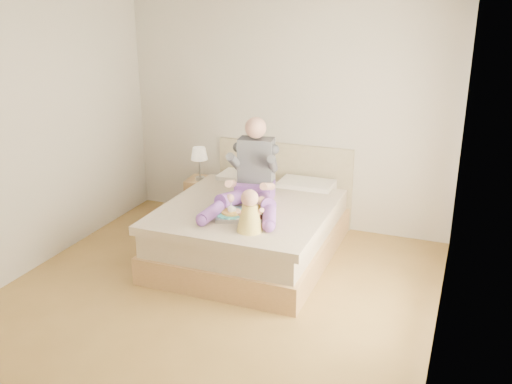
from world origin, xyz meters
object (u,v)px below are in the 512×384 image
(bed, at_px, (254,225))
(adult, at_px, (252,179))
(tray, at_px, (242,213))
(baby, at_px, (250,214))
(nightstand, at_px, (204,197))

(bed, distance_m, adult, 0.57)
(adult, bearing_deg, tray, -92.94)
(baby, bearing_deg, bed, 81.26)
(bed, bearing_deg, tray, -84.38)
(baby, bearing_deg, tray, 97.09)
(baby, bearing_deg, adult, 82.79)
(bed, relative_size, baby, 5.36)
(tray, bearing_deg, baby, -77.23)
(nightstand, distance_m, adult, 1.47)
(bed, xyz_separation_m, tray, (0.05, -0.47, 0.33))
(bed, height_order, tray, bed)
(tray, bearing_deg, bed, 74.21)
(bed, relative_size, tray, 3.57)
(tray, xyz_separation_m, baby, (0.21, -0.31, 0.13))
(bed, height_order, adult, adult)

